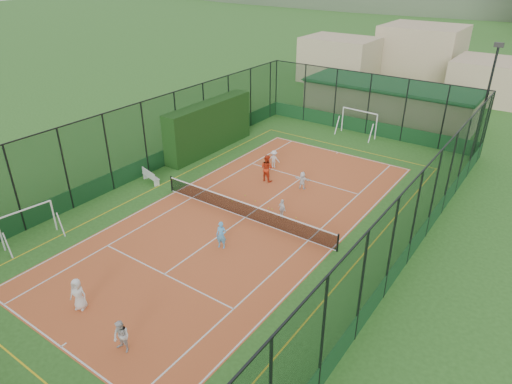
# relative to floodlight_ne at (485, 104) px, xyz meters

# --- Properties ---
(ground) EXTENTS (300.00, 300.00, 0.00)m
(ground) POSITION_rel_floodlight_ne_xyz_m (-8.60, -16.60, -4.12)
(ground) COLOR #2C5C1F
(ground) RESTS_ON ground
(court_slab) EXTENTS (11.17, 23.97, 0.01)m
(court_slab) POSITION_rel_floodlight_ne_xyz_m (-8.60, -16.60, -4.12)
(court_slab) COLOR #CD602D
(court_slab) RESTS_ON ground
(tennis_net) EXTENTS (11.67, 0.12, 1.06)m
(tennis_net) POSITION_rel_floodlight_ne_xyz_m (-8.60, -16.60, -3.59)
(tennis_net) COLOR black
(tennis_net) RESTS_ON ground
(perimeter_fence) EXTENTS (18.12, 34.12, 5.00)m
(perimeter_fence) POSITION_rel_floodlight_ne_xyz_m (-8.60, -16.60, -1.62)
(perimeter_fence) COLOR #103217
(perimeter_fence) RESTS_ON ground
(floodlight_ne) EXTENTS (0.60, 0.26, 8.25)m
(floodlight_ne) POSITION_rel_floodlight_ne_xyz_m (0.00, 0.00, 0.00)
(floodlight_ne) COLOR black
(floodlight_ne) RESTS_ON ground
(clubhouse) EXTENTS (15.20, 7.20, 3.15)m
(clubhouse) POSITION_rel_floodlight_ne_xyz_m (-8.60, 5.40, -2.55)
(clubhouse) COLOR tan
(clubhouse) RESTS_ON ground
(hedge_left) EXTENTS (1.28, 8.51, 3.72)m
(hedge_left) POSITION_rel_floodlight_ne_xyz_m (-16.90, -9.88, -2.26)
(hedge_left) COLOR black
(hedge_left) RESTS_ON ground
(white_bench) EXTENTS (1.72, 0.86, 0.93)m
(white_bench) POSITION_rel_floodlight_ne_xyz_m (-16.40, -16.48, -3.66)
(white_bench) COLOR white
(white_bench) RESTS_ON ground
(futsal_goal_near) EXTENTS (2.89, 1.22, 1.81)m
(futsal_goal_near) POSITION_rel_floodlight_ne_xyz_m (-16.44, -24.92, -3.22)
(futsal_goal_near) COLOR white
(futsal_goal_near) RESTS_ON ground
(futsal_goal_far) EXTENTS (3.27, 1.18, 2.07)m
(futsal_goal_far) POSITION_rel_floodlight_ne_xyz_m (-8.99, -0.26, -3.09)
(futsal_goal_far) COLOR white
(futsal_goal_far) RESTS_ON ground
(child_near_left) EXTENTS (0.86, 0.73, 1.48)m
(child_near_left) POSITION_rel_floodlight_ne_xyz_m (-9.82, -26.68, -3.37)
(child_near_left) COLOR white
(child_near_left) RESTS_ON court_slab
(child_near_mid) EXTENTS (0.62, 0.50, 1.47)m
(child_near_mid) POSITION_rel_floodlight_ne_xyz_m (-7.81, -19.69, -3.38)
(child_near_mid) COLOR #52A9E9
(child_near_mid) RESTS_ON court_slab
(child_near_right) EXTENTS (0.71, 0.56, 1.40)m
(child_near_right) POSITION_rel_floodlight_ne_xyz_m (-6.48, -27.21, -3.41)
(child_near_right) COLOR silver
(child_near_right) RESTS_ON court_slab
(child_far_left) EXTENTS (0.92, 0.69, 1.28)m
(child_far_left) POSITION_rel_floodlight_ne_xyz_m (-11.08, -9.85, -3.48)
(child_far_left) COLOR white
(child_far_left) RESTS_ON court_slab
(child_far_right) EXTENTS (0.73, 0.54, 1.15)m
(child_far_right) POSITION_rel_floodlight_ne_xyz_m (-6.89, -15.38, -3.54)
(child_far_right) COLOR white
(child_far_right) RESTS_ON court_slab
(child_far_back) EXTENTS (1.13, 0.54, 1.17)m
(child_far_back) POSITION_rel_floodlight_ne_xyz_m (-7.79, -11.55, -3.53)
(child_far_back) COLOR white
(child_far_back) RESTS_ON court_slab
(coach) EXTENTS (0.92, 0.74, 1.80)m
(coach) POSITION_rel_floodlight_ne_xyz_m (-10.32, -11.87, -3.21)
(coach) COLOR red
(coach) RESTS_ON court_slab
(tennis_balls) EXTENTS (4.27, 1.12, 0.07)m
(tennis_balls) POSITION_rel_floodlight_ne_xyz_m (-8.74, -14.99, -4.08)
(tennis_balls) COLOR #CCE033
(tennis_balls) RESTS_ON court_slab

